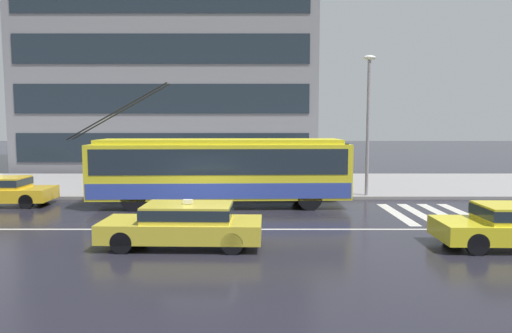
# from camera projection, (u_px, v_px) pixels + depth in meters

# --- Properties ---
(ground_plane) EXTENTS (160.00, 160.00, 0.00)m
(ground_plane) POSITION_uv_depth(u_px,v_px,m) (203.00, 222.00, 16.45)
(ground_plane) COLOR #22212B
(sidewalk_slab) EXTENTS (80.00, 10.00, 0.14)m
(sidewalk_slab) POSITION_uv_depth(u_px,v_px,m) (223.00, 184.00, 26.26)
(sidewalk_slab) COLOR gray
(sidewalk_slab) RESTS_ON ground_plane
(crosswalk_stripe_edge_near) EXTENTS (0.44, 4.40, 0.01)m
(crosswalk_stripe_edge_near) POSITION_uv_depth(u_px,v_px,m) (399.00, 214.00, 17.84)
(crosswalk_stripe_edge_near) COLOR beige
(crosswalk_stripe_edge_near) RESTS_ON ground_plane
(crosswalk_stripe_inner_a) EXTENTS (0.44, 4.40, 0.01)m
(crosswalk_stripe_inner_a) POSITION_uv_depth(u_px,v_px,m) (422.00, 214.00, 17.83)
(crosswalk_stripe_inner_a) COLOR beige
(crosswalk_stripe_inner_a) RESTS_ON ground_plane
(crosswalk_stripe_center) EXTENTS (0.44, 4.40, 0.01)m
(crosswalk_stripe_center) POSITION_uv_depth(u_px,v_px,m) (444.00, 214.00, 17.83)
(crosswalk_stripe_center) COLOR beige
(crosswalk_stripe_center) RESTS_ON ground_plane
(crosswalk_stripe_inner_b) EXTENTS (0.44, 4.40, 0.01)m
(crosswalk_stripe_inner_b) POSITION_uv_depth(u_px,v_px,m) (467.00, 214.00, 17.82)
(crosswalk_stripe_inner_b) COLOR beige
(crosswalk_stripe_inner_b) RESTS_ON ground_plane
(lane_centre_line) EXTENTS (72.00, 0.14, 0.01)m
(lane_centre_line) POSITION_uv_depth(u_px,v_px,m) (198.00, 229.00, 15.25)
(lane_centre_line) COLOR silver
(lane_centre_line) RESTS_ON ground_plane
(trolleybus) EXTENTS (12.11, 2.92, 5.36)m
(trolleybus) POSITION_uv_depth(u_px,v_px,m) (223.00, 169.00, 19.54)
(trolleybus) COLOR yellow
(trolleybus) RESTS_ON ground_plane
(taxi_oncoming_near) EXTENTS (4.72, 1.89, 1.39)m
(taxi_oncoming_near) POSITION_uv_depth(u_px,v_px,m) (187.00, 223.00, 13.08)
(taxi_oncoming_near) COLOR gold
(taxi_oncoming_near) RESTS_ON ground_plane
(taxi_queued_behind_bus) EXTENTS (4.28, 2.01, 1.39)m
(taxi_queued_behind_bus) POSITION_uv_depth(u_px,v_px,m) (4.00, 190.00, 19.73)
(taxi_queued_behind_bus) COLOR gold
(taxi_queued_behind_bus) RESTS_ON ground_plane
(bus_shelter) EXTENTS (3.90, 1.85, 2.63)m
(bus_shelter) POSITION_uv_depth(u_px,v_px,m) (181.00, 153.00, 22.78)
(bus_shelter) COLOR gray
(bus_shelter) RESTS_ON sidewalk_slab
(pedestrian_at_shelter) EXTENTS (1.05, 1.05, 1.99)m
(pedestrian_at_shelter) POSITION_uv_depth(u_px,v_px,m) (316.00, 159.00, 23.59)
(pedestrian_at_shelter) COLOR black
(pedestrian_at_shelter) RESTS_ON sidewalk_slab
(pedestrian_approaching_curb) EXTENTS (1.56, 1.56, 1.90)m
(pedestrian_approaching_curb) POSITION_uv_depth(u_px,v_px,m) (175.00, 162.00, 22.48)
(pedestrian_approaching_curb) COLOR black
(pedestrian_approaching_curb) RESTS_ON sidewalk_slab
(street_lamp) EXTENTS (0.60, 0.32, 6.71)m
(street_lamp) POSITION_uv_depth(u_px,v_px,m) (371.00, 113.00, 21.30)
(street_lamp) COLOR gray
(street_lamp) RESTS_ON sidewalk_slab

